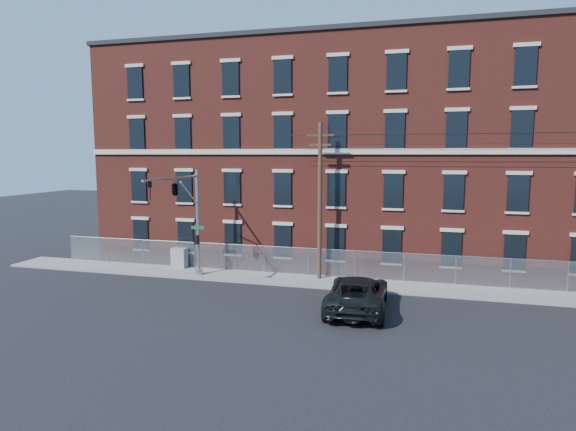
# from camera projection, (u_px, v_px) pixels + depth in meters

# --- Properties ---
(ground) EXTENTS (140.00, 140.00, 0.00)m
(ground) POSITION_uv_depth(u_px,v_px,m) (263.00, 303.00, 26.71)
(ground) COLOR black
(ground) RESTS_ON ground
(sidewalk) EXTENTS (65.00, 3.00, 0.12)m
(sidewalk) POSITION_uv_depth(u_px,v_px,m) (485.00, 293.00, 28.40)
(sidewalk) COLOR gray
(sidewalk) RESTS_ON ground
(mill_building) EXTENTS (55.30, 14.32, 16.30)m
(mill_building) POSITION_uv_depth(u_px,v_px,m) (475.00, 154.00, 35.94)
(mill_building) COLOR maroon
(mill_building) RESTS_ON ground
(chain_link_fence) EXTENTS (59.06, 0.06, 1.85)m
(chain_link_fence) POSITION_uv_depth(u_px,v_px,m) (483.00, 271.00, 29.52)
(chain_link_fence) COLOR #A5A8AD
(chain_link_fence) RESTS_ON ground
(traffic_signal_mast) EXTENTS (0.90, 6.75, 7.00)m
(traffic_signal_mast) POSITION_uv_depth(u_px,v_px,m) (181.00, 199.00, 29.67)
(traffic_signal_mast) COLOR #9EA0A5
(traffic_signal_mast) RESTS_ON ground
(utility_pole_near) EXTENTS (1.80, 0.28, 10.00)m
(utility_pole_near) POSITION_uv_depth(u_px,v_px,m) (320.00, 198.00, 30.89)
(utility_pole_near) COLOR #443022
(utility_pole_near) RESTS_ON ground
(pickup_truck) EXTENTS (3.19, 6.54, 1.79)m
(pickup_truck) POSITION_uv_depth(u_px,v_px,m) (357.00, 293.00, 25.40)
(pickup_truck) COLOR black
(pickup_truck) RESTS_ON ground
(utility_cabinet) EXTENTS (1.17, 0.68, 1.39)m
(utility_cabinet) POSITION_uv_depth(u_px,v_px,m) (179.00, 258.00, 34.47)
(utility_cabinet) COLOR gray
(utility_cabinet) RESTS_ON sidewalk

